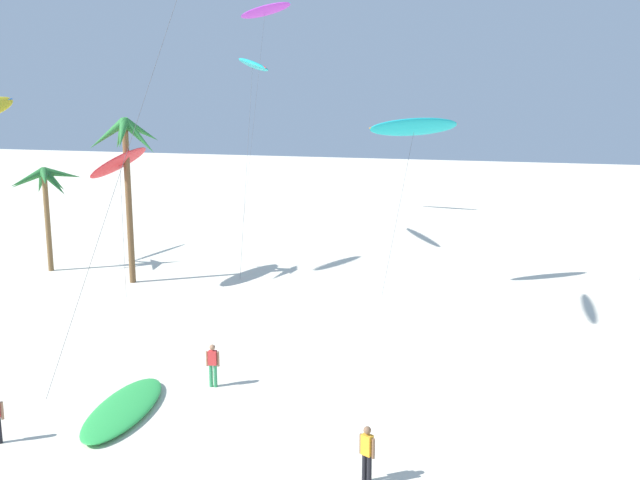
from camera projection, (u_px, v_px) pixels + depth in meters
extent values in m
cylinder|color=brown|center=(48.00, 222.00, 42.69)|extent=(0.33, 0.33, 6.43)
cone|color=#23662D|center=(54.00, 183.00, 41.81)|extent=(2.16, 0.79, 1.84)
cone|color=#23662D|center=(63.00, 174.00, 42.50)|extent=(2.11, 1.95, 1.00)
cone|color=#23662D|center=(54.00, 181.00, 43.05)|extent=(0.69, 2.16, 1.82)
cone|color=#23662D|center=(41.00, 182.00, 42.90)|extent=(2.05, 1.55, 1.91)
cone|color=#23662D|center=(28.00, 180.00, 42.05)|extent=(2.24, 1.62, 1.52)
cone|color=#23662D|center=(27.00, 179.00, 41.44)|extent=(1.42, 2.34, 1.33)
cone|color=#23662D|center=(45.00, 178.00, 41.18)|extent=(2.05, 2.03, 1.16)
cylinder|color=brown|center=(129.00, 204.00, 39.37)|extent=(0.37, 0.37, 9.54)
cone|color=#287533|center=(139.00, 137.00, 38.41)|extent=(2.26, 0.78, 2.18)
cone|color=#287533|center=(142.00, 131.00, 39.45)|extent=(1.33, 2.57, 1.65)
cone|color=#287533|center=(121.00, 135.00, 39.47)|extent=(2.21, 1.83, 2.05)
cone|color=#287533|center=(107.00, 135.00, 38.50)|extent=(2.33, 1.66, 1.99)
cone|color=#287533|center=(122.00, 134.00, 37.58)|extent=(1.67, 2.41, 1.85)
ellipsoid|color=red|center=(120.00, 162.00, 38.38)|extent=(1.73, 5.89, 2.28)
ellipsoid|color=white|center=(120.00, 162.00, 38.38)|extent=(1.07, 5.92, 1.50)
cylinder|color=#4C4C51|center=(123.00, 229.00, 37.66)|extent=(1.82, 2.35, 7.19)
ellipsoid|color=#19B2B7|center=(253.00, 64.00, 48.13)|extent=(6.53, 7.62, 2.13)
ellipsoid|color=red|center=(253.00, 64.00, 48.12)|extent=(5.96, 7.15, 1.63)
cylinder|color=#4C4C51|center=(247.00, 164.00, 44.58)|extent=(3.64, 9.08, 13.40)
cylinder|color=#4C4C51|center=(132.00, 136.00, 24.50)|extent=(3.36, 6.84, 18.29)
ellipsoid|color=#19B2B7|center=(414.00, 127.00, 36.96)|extent=(4.79, 4.69, 1.42)
ellipsoid|color=orange|center=(414.00, 126.00, 36.95)|extent=(4.38, 4.23, 0.69)
cylinder|color=#4C4C51|center=(398.00, 213.00, 37.10)|extent=(1.12, 2.05, 9.16)
ellipsoid|color=purple|center=(265.00, 11.00, 62.22)|extent=(6.02, 2.47, 1.69)
ellipsoid|color=#19B2B7|center=(265.00, 10.00, 62.22)|extent=(5.90, 1.64, 1.21)
cylinder|color=#4C4C51|center=(254.00, 117.00, 62.24)|extent=(0.55, 4.13, 19.39)
ellipsoid|color=green|center=(124.00, 408.00, 22.58)|extent=(3.14, 5.49, 0.33)
ellipsoid|color=purple|center=(124.00, 408.00, 22.58)|extent=(2.12, 2.66, 0.20)
cylinder|color=#338E56|center=(211.00, 376.00, 24.71)|extent=(0.14, 0.14, 0.86)
cylinder|color=#338E56|center=(215.00, 376.00, 24.69)|extent=(0.14, 0.14, 0.86)
cube|color=red|center=(213.00, 358.00, 24.58)|extent=(0.34, 0.27, 0.54)
cylinder|color=#9E7051|center=(207.00, 359.00, 24.61)|extent=(0.09, 0.09, 0.56)
cylinder|color=#9E7051|center=(218.00, 359.00, 24.56)|extent=(0.09, 0.09, 0.56)
sphere|color=#9E7051|center=(212.00, 347.00, 24.50)|extent=(0.21, 0.21, 0.21)
cylinder|color=#9E7051|center=(2.00, 411.00, 20.36)|extent=(0.09, 0.09, 0.56)
cylinder|color=black|center=(369.00, 470.00, 18.17)|extent=(0.14, 0.14, 0.83)
cylinder|color=black|center=(364.00, 468.00, 18.28)|extent=(0.14, 0.14, 0.83)
cube|color=orange|center=(367.00, 445.00, 18.09)|extent=(0.35, 0.29, 0.58)
cylinder|color=brown|center=(373.00, 449.00, 17.96)|extent=(0.09, 0.09, 0.56)
cylinder|color=brown|center=(361.00, 444.00, 18.24)|extent=(0.09, 0.09, 0.56)
sphere|color=brown|center=(367.00, 430.00, 18.02)|extent=(0.21, 0.21, 0.21)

